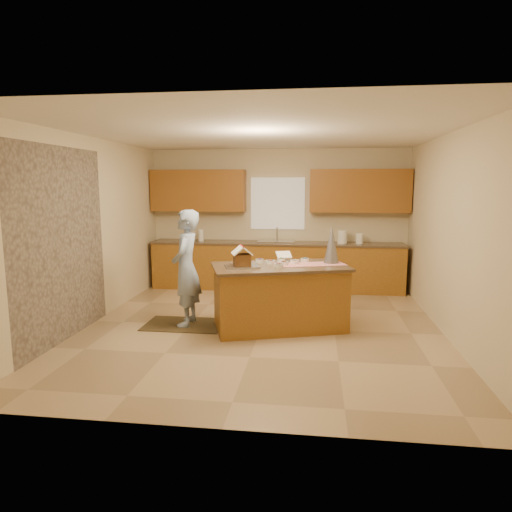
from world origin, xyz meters
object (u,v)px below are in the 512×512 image
object	(u,v)px
boy	(186,268)
island_base	(280,298)
gingerbread_house	(242,258)
tinsel_tree	(331,244)

from	to	relation	value
boy	island_base	bearing A→B (deg)	89.81
island_base	gingerbread_house	distance (m)	0.81
island_base	gingerbread_house	xyz separation A→B (m)	(-0.50, -0.21, 0.60)
island_base	tinsel_tree	distance (m)	1.07
island_base	boy	bearing A→B (deg)	163.75
boy	gingerbread_house	world-z (taller)	boy
island_base	tinsel_tree	bearing A→B (deg)	3.67
island_base	tinsel_tree	xyz separation A→B (m)	(0.71, 0.28, 0.74)
tinsel_tree	boy	world-z (taller)	boy
tinsel_tree	boy	bearing A→B (deg)	-171.24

